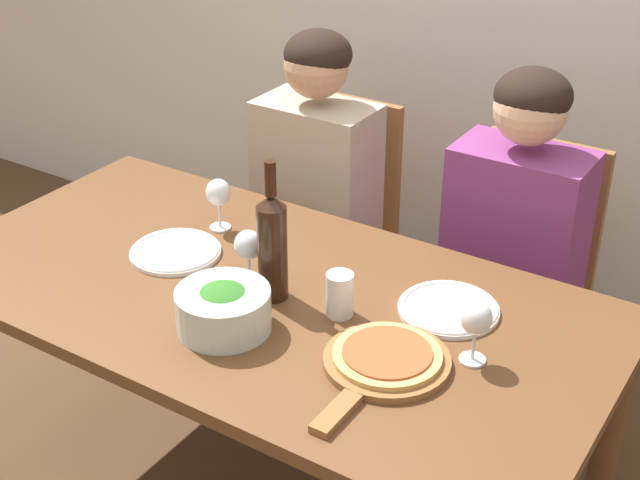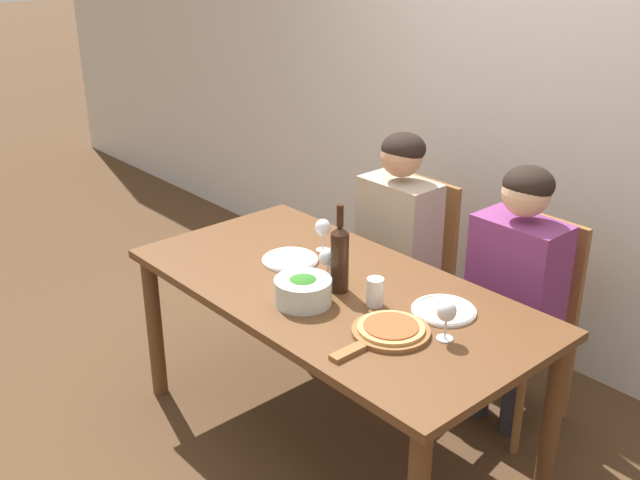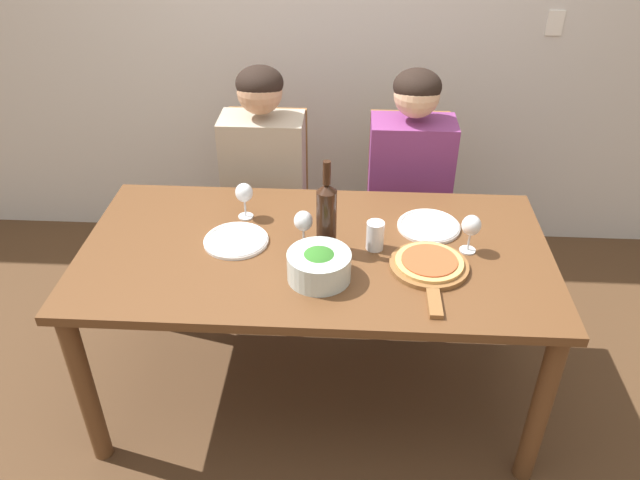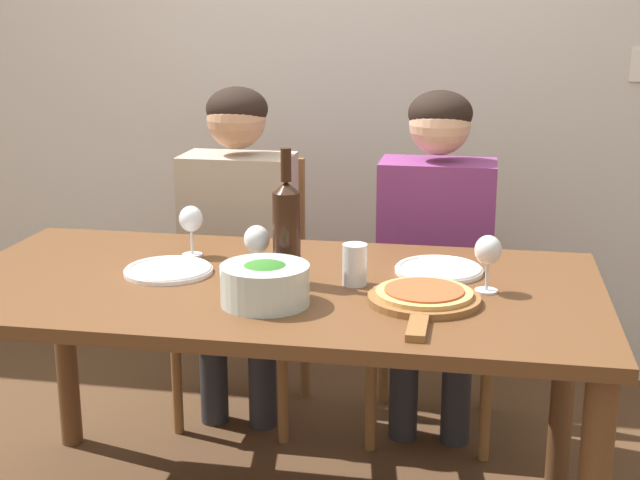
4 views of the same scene
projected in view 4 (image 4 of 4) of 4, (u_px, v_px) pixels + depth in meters
back_wall at (348, 35)px, 3.48m from camera, size 10.00×0.06×2.70m
dining_table at (273, 315)px, 2.41m from camera, size 1.75×0.89×0.75m
chair_left at (248, 281)px, 3.25m from camera, size 0.42×0.42×0.93m
chair_right at (435, 292)px, 3.13m from camera, size 0.42×0.42×0.93m
person_woman at (238, 227)px, 3.08m from camera, size 0.47×0.51×1.20m
person_man at (436, 236)px, 2.96m from camera, size 0.47×0.51×1.20m
wine_bottle at (287, 230)px, 2.33m from camera, size 0.07×0.07×0.36m
broccoli_bowl at (265, 284)px, 2.20m from camera, size 0.22×0.22×0.11m
dinner_plate_left at (168, 270)px, 2.46m from camera, size 0.24×0.24×0.02m
dinner_plate_right at (439, 269)px, 2.46m from camera, size 0.24×0.24×0.02m
pizza_on_board at (424, 298)px, 2.21m from camera, size 0.28×0.42×0.04m
wine_glass_left at (191, 221)px, 2.60m from camera, size 0.07×0.07×0.15m
wine_glass_right at (488, 253)px, 2.27m from camera, size 0.07×0.07×0.15m
wine_glass_centre at (257, 242)px, 2.37m from camera, size 0.07×0.07×0.15m
water_tumbler at (355, 265)px, 2.34m from camera, size 0.07×0.07×0.11m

